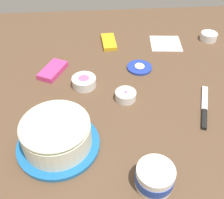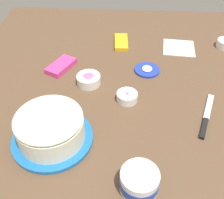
{
  "view_description": "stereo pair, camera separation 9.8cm",
  "coord_description": "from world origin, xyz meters",
  "px_view_note": "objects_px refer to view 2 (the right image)",
  "views": [
    {
      "loc": [
        0.81,
        -0.16,
        0.69
      ],
      "look_at": [
        0.09,
        -0.1,
        0.04
      ],
      "focal_mm": 42.51,
      "sensor_mm": 36.0,
      "label": 1
    },
    {
      "loc": [
        0.81,
        -0.06,
        0.69
      ],
      "look_at": [
        0.09,
        -0.1,
        0.04
      ],
      "focal_mm": 42.51,
      "sensor_mm": 36.0,
      "label": 2
    }
  ],
  "objects_px": {
    "sprinkle_bowl_rainbow": "(127,96)",
    "candy_box_lower": "(61,66)",
    "frosted_cake": "(50,128)",
    "paper_napkin": "(179,47)",
    "sprinkle_bowl_pink": "(89,79)",
    "spreading_knife": "(206,119)",
    "frosting_tub": "(139,181)",
    "candy_box_upper": "(121,42)",
    "frosting_tub_lid": "(147,70)"
  },
  "relations": [
    {
      "from": "spreading_knife",
      "to": "sprinkle_bowl_rainbow",
      "type": "distance_m",
      "value": 0.3
    },
    {
      "from": "spreading_knife",
      "to": "frosting_tub",
      "type": "bearing_deg",
      "value": -41.39
    },
    {
      "from": "candy_box_upper",
      "to": "paper_napkin",
      "type": "bearing_deg",
      "value": 81.9
    },
    {
      "from": "candy_box_upper",
      "to": "sprinkle_bowl_rainbow",
      "type": "bearing_deg",
      "value": 2.03
    },
    {
      "from": "frosting_tub_lid",
      "to": "frosted_cake",
      "type": "bearing_deg",
      "value": -39.01
    },
    {
      "from": "candy_box_lower",
      "to": "candy_box_upper",
      "type": "relative_size",
      "value": 0.96
    },
    {
      "from": "frosted_cake",
      "to": "candy_box_lower",
      "type": "relative_size",
      "value": 1.9
    },
    {
      "from": "frosted_cake",
      "to": "sprinkle_bowl_pink",
      "type": "xyz_separation_m",
      "value": [
        -0.3,
        0.08,
        -0.03
      ]
    },
    {
      "from": "frosted_cake",
      "to": "sprinkle_bowl_rainbow",
      "type": "xyz_separation_m",
      "value": [
        -0.21,
        0.24,
        -0.04
      ]
    },
    {
      "from": "sprinkle_bowl_rainbow",
      "to": "candy_box_lower",
      "type": "height_order",
      "value": "sprinkle_bowl_rainbow"
    },
    {
      "from": "paper_napkin",
      "to": "candy_box_upper",
      "type": "bearing_deg",
      "value": -95.28
    },
    {
      "from": "frosted_cake",
      "to": "candy_box_lower",
      "type": "bearing_deg",
      "value": -172.62
    },
    {
      "from": "frosting_tub",
      "to": "candy_box_lower",
      "type": "distance_m",
      "value": 0.66
    },
    {
      "from": "frosted_cake",
      "to": "sprinkle_bowl_pink",
      "type": "height_order",
      "value": "frosted_cake"
    },
    {
      "from": "frosted_cake",
      "to": "spreading_knife",
      "type": "distance_m",
      "value": 0.54
    },
    {
      "from": "candy_box_lower",
      "to": "candy_box_upper",
      "type": "distance_m",
      "value": 0.35
    },
    {
      "from": "spreading_knife",
      "to": "sprinkle_bowl_rainbow",
      "type": "xyz_separation_m",
      "value": [
        -0.09,
        -0.28,
        0.01
      ]
    },
    {
      "from": "frosting_tub_lid",
      "to": "sprinkle_bowl_pink",
      "type": "distance_m",
      "value": 0.27
    },
    {
      "from": "sprinkle_bowl_rainbow",
      "to": "sprinkle_bowl_pink",
      "type": "relative_size",
      "value": 0.83
    },
    {
      "from": "frosted_cake",
      "to": "sprinkle_bowl_pink",
      "type": "relative_size",
      "value": 2.73
    },
    {
      "from": "frosting_tub",
      "to": "paper_napkin",
      "type": "height_order",
      "value": "frosting_tub"
    },
    {
      "from": "sprinkle_bowl_pink",
      "to": "frosted_cake",
      "type": "bearing_deg",
      "value": -15.38
    },
    {
      "from": "frosting_tub",
      "to": "candy_box_upper",
      "type": "xyz_separation_m",
      "value": [
        -0.79,
        -0.07,
        -0.03
      ]
    },
    {
      "from": "frosted_cake",
      "to": "paper_napkin",
      "type": "relative_size",
      "value": 1.79
    },
    {
      "from": "candy_box_lower",
      "to": "spreading_knife",
      "type": "bearing_deg",
      "value": 90.6
    },
    {
      "from": "frosting_tub",
      "to": "sprinkle_bowl_rainbow",
      "type": "xyz_separation_m",
      "value": [
        -0.37,
        -0.04,
        -0.02
      ]
    },
    {
      "from": "frosting_tub",
      "to": "candy_box_upper",
      "type": "distance_m",
      "value": 0.79
    },
    {
      "from": "frosted_cake",
      "to": "candy_box_upper",
      "type": "height_order",
      "value": "frosted_cake"
    },
    {
      "from": "candy_box_lower",
      "to": "frosting_tub_lid",
      "type": "bearing_deg",
      "value": 117.03
    },
    {
      "from": "spreading_knife",
      "to": "sprinkle_bowl_rainbow",
      "type": "relative_size",
      "value": 2.82
    },
    {
      "from": "frosted_cake",
      "to": "frosting_tub",
      "type": "relative_size",
      "value": 2.42
    },
    {
      "from": "frosting_tub",
      "to": "sprinkle_bowl_pink",
      "type": "xyz_separation_m",
      "value": [
        -0.46,
        -0.2,
        -0.01
      ]
    },
    {
      "from": "spreading_knife",
      "to": "candy_box_upper",
      "type": "distance_m",
      "value": 0.6
    },
    {
      "from": "frosted_cake",
      "to": "frosting_tub_lid",
      "type": "distance_m",
      "value": 0.52
    },
    {
      "from": "frosted_cake",
      "to": "paper_napkin",
      "type": "height_order",
      "value": "frosted_cake"
    },
    {
      "from": "frosted_cake",
      "to": "candy_box_lower",
      "type": "xyz_separation_m",
      "value": [
        -0.4,
        -0.05,
        -0.05
      ]
    },
    {
      "from": "frosting_tub_lid",
      "to": "paper_napkin",
      "type": "distance_m",
      "value": 0.26
    },
    {
      "from": "sprinkle_bowl_pink",
      "to": "candy_box_lower",
      "type": "distance_m",
      "value": 0.17
    },
    {
      "from": "sprinkle_bowl_rainbow",
      "to": "paper_napkin",
      "type": "xyz_separation_m",
      "value": [
        -0.4,
        0.25,
        -0.02
      ]
    },
    {
      "from": "candy_box_upper",
      "to": "paper_napkin",
      "type": "distance_m",
      "value": 0.29
    },
    {
      "from": "sprinkle_bowl_rainbow",
      "to": "sprinkle_bowl_pink",
      "type": "xyz_separation_m",
      "value": [
        -0.09,
        -0.16,
        0.0
      ]
    },
    {
      "from": "frosting_tub",
      "to": "sprinkle_bowl_pink",
      "type": "bearing_deg",
      "value": -156.8
    },
    {
      "from": "sprinkle_bowl_pink",
      "to": "sprinkle_bowl_rainbow",
      "type": "bearing_deg",
      "value": 59.71
    },
    {
      "from": "frosting_tub_lid",
      "to": "spreading_knife",
      "type": "height_order",
      "value": "frosting_tub_lid"
    },
    {
      "from": "sprinkle_bowl_rainbow",
      "to": "paper_napkin",
      "type": "bearing_deg",
      "value": 147.65
    },
    {
      "from": "frosting_tub_lid",
      "to": "sprinkle_bowl_pink",
      "type": "relative_size",
      "value": 1.13
    },
    {
      "from": "sprinkle_bowl_rainbow",
      "to": "sprinkle_bowl_pink",
      "type": "height_order",
      "value": "sprinkle_bowl_pink"
    },
    {
      "from": "frosted_cake",
      "to": "frosting_tub_lid",
      "type": "height_order",
      "value": "frosted_cake"
    },
    {
      "from": "sprinkle_bowl_rainbow",
      "to": "candy_box_lower",
      "type": "xyz_separation_m",
      "value": [
        -0.19,
        -0.3,
        -0.01
      ]
    },
    {
      "from": "sprinkle_bowl_pink",
      "to": "candy_box_lower",
      "type": "xyz_separation_m",
      "value": [
        -0.1,
        -0.14,
        -0.01
      ]
    }
  ]
}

